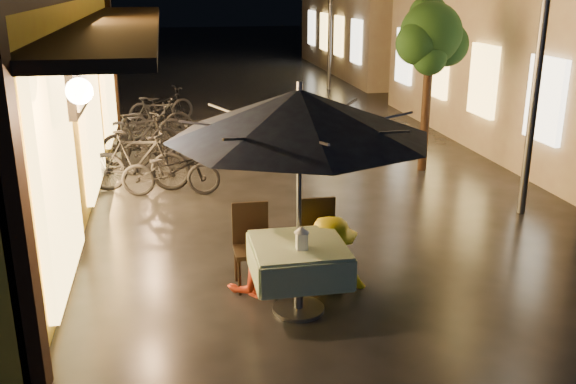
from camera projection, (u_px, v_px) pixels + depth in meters
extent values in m
plane|color=black|center=(374.00, 287.00, 7.44)|extent=(90.00, 90.00, 0.00)
cube|color=black|center=(119.00, 24.00, 9.80)|extent=(1.20, 10.50, 0.12)
cube|color=#F5C25E|center=(57.00, 175.00, 6.86)|extent=(0.10, 2.20, 2.40)
cube|color=#F5C25E|center=(91.00, 113.00, 10.13)|extent=(0.10, 2.20, 2.40)
cube|color=#F5C25E|center=(107.00, 81.00, 13.39)|extent=(0.10, 2.20, 2.40)
cube|color=#F5C25E|center=(545.00, 100.00, 10.66)|extent=(0.10, 1.00, 1.40)
cube|color=#F5C25E|center=(483.00, 81.00, 12.71)|extent=(0.10, 1.00, 1.40)
cube|color=#F5C25E|center=(438.00, 67.00, 14.76)|extent=(0.10, 1.00, 1.40)
cube|color=#F5C25E|center=(404.00, 56.00, 16.82)|extent=(0.10, 1.00, 1.40)
cube|color=#F5C25E|center=(356.00, 41.00, 20.92)|extent=(0.10, 1.00, 1.40)
cube|color=#F5C25E|center=(339.00, 36.00, 22.97)|extent=(0.10, 1.00, 1.40)
cube|color=#F5C25E|center=(324.00, 32.00, 25.03)|extent=(0.10, 1.00, 1.40)
cube|color=#F5C25E|center=(312.00, 28.00, 27.08)|extent=(0.10, 1.00, 1.40)
cylinder|color=black|center=(426.00, 112.00, 11.72)|extent=(0.16, 0.16, 2.20)
sphere|color=black|center=(431.00, 33.00, 11.28)|extent=(1.10, 1.10, 1.10)
sphere|color=black|center=(446.00, 44.00, 11.50)|extent=(0.80, 0.80, 0.80)
sphere|color=black|center=(417.00, 43.00, 11.14)|extent=(0.76, 0.76, 0.76)
sphere|color=black|center=(428.00, 15.00, 11.48)|extent=(0.70, 0.70, 0.70)
sphere|color=black|center=(430.00, 58.00, 11.16)|extent=(0.60, 0.60, 0.60)
cylinder|color=#59595E|center=(536.00, 82.00, 9.21)|extent=(0.12, 0.12, 4.00)
cylinder|color=#59595E|center=(330.00, 26.00, 20.41)|extent=(0.12, 0.12, 4.00)
cylinder|color=#59595E|center=(299.00, 280.00, 6.80)|extent=(0.10, 0.10, 0.72)
cylinder|color=#59595E|center=(298.00, 309.00, 6.91)|extent=(0.56, 0.56, 0.04)
cube|color=#2B5533|center=(299.00, 246.00, 6.68)|extent=(0.95, 0.95, 0.06)
cube|color=#2B5533|center=(342.00, 257.00, 6.82)|extent=(0.04, 0.95, 0.33)
cube|color=#2B5533|center=(254.00, 264.00, 6.65)|extent=(0.04, 0.95, 0.33)
cube|color=#2B5533|center=(290.00, 243.00, 7.18)|extent=(0.95, 0.04, 0.33)
cube|color=#2B5533|center=(308.00, 280.00, 6.29)|extent=(0.95, 0.04, 0.33)
cylinder|color=#59595E|center=(299.00, 210.00, 6.55)|extent=(0.05, 0.05, 2.30)
cone|color=black|center=(299.00, 114.00, 6.24)|extent=(2.67, 2.67, 0.48)
cylinder|color=#59595E|center=(300.00, 88.00, 6.16)|extent=(0.06, 0.06, 0.12)
cube|color=black|center=(253.00, 251.00, 7.31)|extent=(0.42, 0.42, 0.05)
cube|color=black|center=(250.00, 225.00, 7.41)|extent=(0.42, 0.04, 0.55)
cylinder|color=black|center=(239.00, 278.00, 7.18)|extent=(0.04, 0.04, 0.43)
cylinder|color=black|center=(271.00, 275.00, 7.25)|extent=(0.04, 0.04, 0.43)
cylinder|color=black|center=(236.00, 264.00, 7.52)|extent=(0.04, 0.04, 0.43)
cylinder|color=black|center=(266.00, 262.00, 7.58)|extent=(0.04, 0.04, 0.43)
cube|color=black|center=(321.00, 246.00, 7.45)|extent=(0.42, 0.42, 0.05)
cube|color=black|center=(318.00, 220.00, 7.55)|extent=(0.42, 0.04, 0.55)
cylinder|color=black|center=(309.00, 272.00, 7.33)|extent=(0.04, 0.04, 0.43)
cylinder|color=black|center=(339.00, 269.00, 7.39)|extent=(0.04, 0.04, 0.43)
cylinder|color=black|center=(302.00, 259.00, 7.66)|extent=(0.04, 0.04, 0.43)
cylinder|color=black|center=(332.00, 257.00, 7.72)|extent=(0.04, 0.04, 0.43)
cube|color=white|center=(302.00, 241.00, 6.51)|extent=(0.11, 0.11, 0.18)
cube|color=#FFD88C|center=(302.00, 242.00, 6.51)|extent=(0.07, 0.07, 0.12)
cone|color=white|center=(302.00, 229.00, 6.47)|extent=(0.16, 0.16, 0.07)
imported|color=red|center=(255.00, 234.00, 7.17)|extent=(0.74, 0.62, 1.37)
imported|color=yellow|center=(331.00, 219.00, 7.22)|extent=(1.14, 0.75, 1.65)
imported|color=black|center=(171.00, 170.00, 10.51)|extent=(1.66, 0.73, 0.85)
imported|color=black|center=(138.00, 161.00, 10.69)|extent=(1.80, 0.78, 1.05)
imported|color=black|center=(164.00, 146.00, 12.10)|extent=(1.63, 0.68, 0.84)
imported|color=black|center=(140.00, 138.00, 12.43)|extent=(1.67, 1.08, 0.98)
imported|color=black|center=(145.00, 126.00, 13.67)|extent=(1.74, 0.79, 0.89)
imported|color=black|center=(156.00, 118.00, 14.21)|extent=(1.61, 0.51, 0.96)
imported|color=black|center=(161.00, 106.00, 15.88)|extent=(1.78, 1.19, 0.88)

